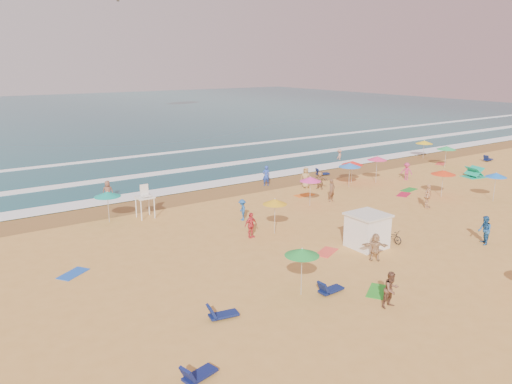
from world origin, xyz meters
TOP-DOWN VIEW (x-y plane):
  - ground at (0.00, 0.00)m, footprint 220.00×220.00m
  - ocean at (0.00, 84.00)m, footprint 220.00×140.00m
  - wet_sand at (0.00, 12.50)m, footprint 220.00×220.00m
  - surf_foam at (0.00, 21.32)m, footprint 200.00×18.70m
  - cabana at (-1.30, -4.01)m, footprint 2.00×2.00m
  - cabana_roof at (-1.30, -4.01)m, footprint 2.20×2.20m
  - bicycle at (0.60, -4.31)m, footprint 0.58×1.58m
  - lifeguard_stand at (-10.22, 9.17)m, footprint 1.20×1.20m
  - beach_umbrellas at (2.74, 0.94)m, footprint 55.19×28.26m
  - loungers at (6.51, -3.86)m, footprint 47.48×26.46m
  - towels at (1.79, -2.01)m, footprint 54.15×24.03m
  - beachgoers at (0.40, 3.04)m, footprint 42.21×27.86m

SIDE VIEW (x-z plane):
  - ground at x=0.00m, z-range 0.00..0.00m
  - ocean at x=0.00m, z-range -0.09..0.09m
  - wet_sand at x=0.00m, z-range 0.01..0.01m
  - towels at x=1.79m, z-range 0.00..0.03m
  - surf_foam at x=0.00m, z-range 0.08..0.12m
  - loungers at x=6.51m, z-range 0.00..0.34m
  - bicycle at x=0.60m, z-range 0.00..0.83m
  - beachgoers at x=0.40m, z-range -0.23..1.89m
  - cabana at x=-1.30m, z-range 0.00..2.00m
  - lifeguard_stand at x=-10.22m, z-range 0.00..2.10m
  - cabana_roof at x=-1.30m, z-range 2.00..2.12m
  - beach_umbrellas at x=2.74m, z-range 1.72..2.52m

